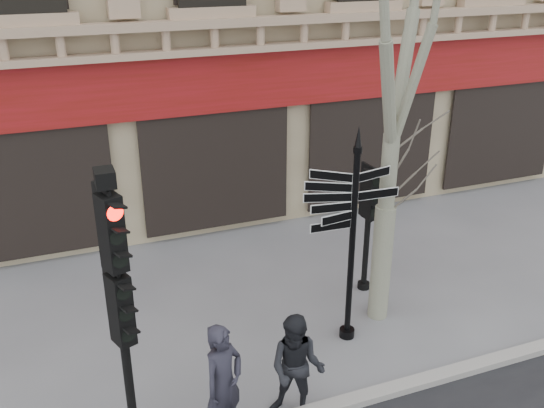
{
  "coord_description": "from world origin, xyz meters",
  "views": [
    {
      "loc": [
        -3.48,
        -7.6,
        6.38
      ],
      "look_at": [
        -0.31,
        0.6,
        2.55
      ],
      "focal_mm": 40.0,
      "sensor_mm": 36.0,
      "label": 1
    }
  ],
  "objects": [
    {
      "name": "ground",
      "position": [
        0.0,
        0.0,
        0.0
      ],
      "size": [
        80.0,
        80.0,
        0.0
      ],
      "primitive_type": "plane",
      "color": "#5D5D62",
      "rests_on": "ground"
    },
    {
      "name": "pedestrian_b",
      "position": [
        -0.67,
        -1.3,
        0.84
      ],
      "size": [
        1.03,
        0.99,
        1.68
      ],
      "primitive_type": "imported",
      "rotation": [
        0.0,
        0.0,
        -0.62
      ],
      "color": "black",
      "rests_on": "ground"
    },
    {
      "name": "traffic_signal_secondary",
      "position": [
        1.99,
        1.47,
        1.76
      ],
      "size": [
        0.45,
        0.34,
        2.53
      ],
      "rotation": [
        0.0,
        0.0,
        0.08
      ],
      "color": "black",
      "rests_on": "ground"
    },
    {
      "name": "kerb",
      "position": [
        0.0,
        -1.4,
        0.06
      ],
      "size": [
        80.0,
        0.25,
        0.12
      ],
      "primitive_type": "cube",
      "color": "gray",
      "rests_on": "ground"
    },
    {
      "name": "pedestrian_a",
      "position": [
        -1.74,
        -1.3,
        0.9
      ],
      "size": [
        0.79,
        0.7,
        1.8
      ],
      "primitive_type": "imported",
      "rotation": [
        0.0,
        0.0,
        0.53
      ],
      "color": "#23222D",
      "rests_on": "ground"
    },
    {
      "name": "traffic_signal_main",
      "position": [
        -2.93,
        -0.83,
        2.51
      ],
      "size": [
        0.52,
        0.44,
        3.97
      ],
      "rotation": [
        0.0,
        0.0,
        0.35
      ],
      "color": "black",
      "rests_on": "ground"
    },
    {
      "name": "fingerpost",
      "position": [
        0.93,
        0.15,
        2.57
      ],
      "size": [
        1.92,
        1.92,
        3.83
      ],
      "rotation": [
        0.0,
        0.0,
        -0.23
      ],
      "color": "black",
      "rests_on": "ground"
    }
  ]
}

